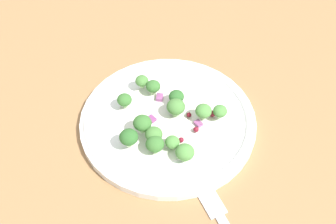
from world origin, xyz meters
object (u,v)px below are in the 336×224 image
object	(u,v)px
broccoli_floret_0	(142,81)
broccoli_floret_2	(220,111)
plate	(168,120)
broccoli_floret_1	(153,87)

from	to	relation	value
broccoli_floret_0	broccoli_floret_2	bearing A→B (deg)	168.91
plate	broccoli_floret_0	size ratio (longest dim) A/B	12.52
broccoli_floret_1	broccoli_floret_0	bearing A→B (deg)	-14.77
plate	broccoli_floret_2	distance (cm)	7.69
broccoli_floret_0	broccoli_floret_2	world-z (taller)	same
plate	broccoli_floret_1	xyz separation A→B (cm)	(3.51, -3.88, 2.12)
broccoli_floret_0	broccoli_floret_2	size ratio (longest dim) A/B	0.99
broccoli_floret_0	broccoli_floret_1	xyz separation A→B (cm)	(-1.96, 0.52, -0.09)
broccoli_floret_2	broccoli_floret_0	bearing A→B (deg)	-11.09
broccoli_floret_1	broccoli_floret_2	distance (cm)	10.76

